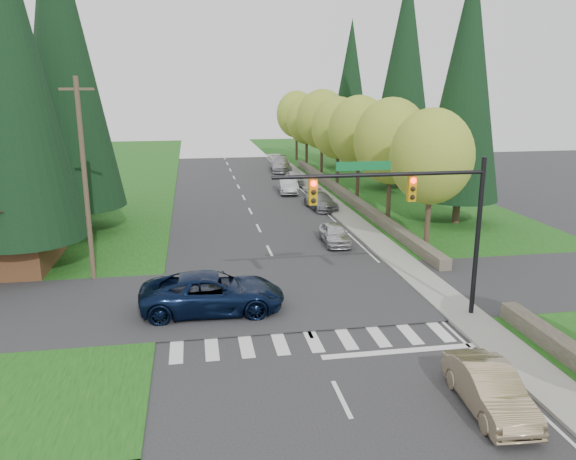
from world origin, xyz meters
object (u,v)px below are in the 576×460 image
object	(u,v)px
parked_car_a	(335,234)
parked_car_b	(321,201)
parked_car_c	(288,185)
parked_car_d	(295,178)
sedan_champagne	(490,389)
parked_car_e	(281,165)
suv_navy	(213,293)

from	to	relation	value
parked_car_a	parked_car_b	world-z (taller)	parked_car_a
parked_car_c	parked_car_d	xyz separation A→B (m)	(1.40, 4.20, -0.08)
sedan_champagne	parked_car_e	size ratio (longest dim) A/B	0.78
sedan_champagne	parked_car_d	size ratio (longest dim) A/B	1.07
sedan_champagne	parked_car_a	bearing A→B (deg)	93.92
parked_car_b	parked_car_c	bearing A→B (deg)	94.80
suv_navy	parked_car_c	bearing A→B (deg)	-14.55
suv_navy	parked_car_d	bearing A→B (deg)	-14.81
parked_car_e	parked_car_c	bearing A→B (deg)	-91.80
parked_car_c	parked_car_e	xyz separation A→B (m)	(1.40, 13.01, 0.04)
parked_car_a	parked_car_d	size ratio (longest dim) A/B	0.97
parked_car_c	parked_car_b	bearing A→B (deg)	-74.98
suv_navy	parked_car_d	distance (m)	32.29
parked_car_c	parked_car_d	distance (m)	4.43
suv_navy	parked_car_c	distance (m)	27.86
suv_navy	parked_car_d	xyz separation A→B (m)	(9.28, 30.93, -0.19)
parked_car_b	suv_navy	bearing A→B (deg)	-121.64
sedan_champagne	parked_car_c	size ratio (longest dim) A/B	0.93
suv_navy	parked_car_c	xyz separation A→B (m)	(7.89, 26.72, -0.12)
sedan_champagne	parked_car_d	xyz separation A→B (m)	(1.34, 40.02, -0.02)
parked_car_b	parked_car_d	distance (m)	11.42
parked_car_c	parked_car_e	size ratio (longest dim) A/B	0.84
parked_car_d	parked_car_e	xyz separation A→B (m)	(0.00, 8.81, 0.11)
parked_car_b	parked_car_e	distance (m)	20.23
suv_navy	parked_car_e	bearing A→B (deg)	-11.26
parked_car_b	parked_car_d	bearing A→B (deg)	83.84
parked_car_b	parked_car_d	world-z (taller)	parked_car_d
sedan_champagne	parked_car_d	distance (m)	40.05
suv_navy	parked_car_d	world-z (taller)	suv_navy
parked_car_b	parked_car_c	world-z (taller)	parked_car_c
parked_car_a	sedan_champagne	bearing A→B (deg)	-87.89
parked_car_d	parked_car_b	bearing A→B (deg)	-85.91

